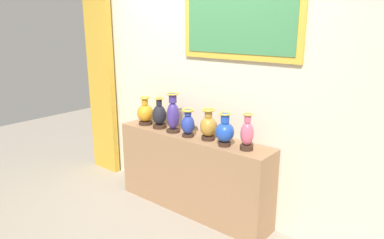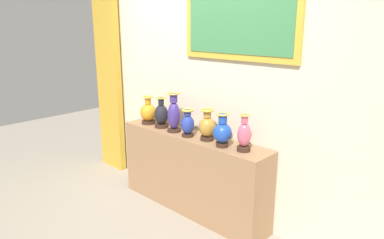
{
  "view_description": "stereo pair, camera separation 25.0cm",
  "coord_description": "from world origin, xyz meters",
  "px_view_note": "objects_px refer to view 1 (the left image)",
  "views": [
    {
      "loc": [
        2.25,
        -2.74,
        2.0
      ],
      "look_at": [
        0.0,
        0.0,
        1.03
      ],
      "focal_mm": 33.07,
      "sensor_mm": 36.0,
      "label": 1
    },
    {
      "loc": [
        2.44,
        -2.57,
        2.0
      ],
      "look_at": [
        0.0,
        0.0,
        1.03
      ],
      "focal_mm": 33.07,
      "sensor_mm": 36.0,
      "label": 2
    }
  ],
  "objects_px": {
    "vase_amber": "(145,113)",
    "vase_cobalt": "(188,124)",
    "vase_rose": "(247,134)",
    "vase_sapphire": "(225,131)",
    "vase_indigo": "(173,115)",
    "vase_ochre": "(208,126)",
    "vase_onyx": "(159,116)"
  },
  "relations": [
    {
      "from": "vase_amber",
      "to": "vase_cobalt",
      "type": "distance_m",
      "value": 0.68
    },
    {
      "from": "vase_rose",
      "to": "vase_sapphire",
      "type": "bearing_deg",
      "value": -169.56
    },
    {
      "from": "vase_indigo",
      "to": "vase_sapphire",
      "type": "xyz_separation_m",
      "value": [
        0.68,
        -0.02,
        -0.05
      ]
    },
    {
      "from": "vase_indigo",
      "to": "vase_cobalt",
      "type": "xyz_separation_m",
      "value": [
        0.23,
        -0.02,
        -0.05
      ]
    },
    {
      "from": "vase_cobalt",
      "to": "vase_rose",
      "type": "relative_size",
      "value": 0.84
    },
    {
      "from": "vase_amber",
      "to": "vase_ochre",
      "type": "relative_size",
      "value": 1.01
    },
    {
      "from": "vase_rose",
      "to": "vase_amber",
      "type": "bearing_deg",
      "value": -179.76
    },
    {
      "from": "vase_onyx",
      "to": "vase_cobalt",
      "type": "bearing_deg",
      "value": -4.78
    },
    {
      "from": "vase_onyx",
      "to": "vase_indigo",
      "type": "xyz_separation_m",
      "value": [
        0.22,
        -0.02,
        0.05
      ]
    },
    {
      "from": "vase_rose",
      "to": "vase_cobalt",
      "type": "bearing_deg",
      "value": -176.44
    },
    {
      "from": "vase_onyx",
      "to": "vase_sapphire",
      "type": "distance_m",
      "value": 0.91
    },
    {
      "from": "vase_onyx",
      "to": "vase_ochre",
      "type": "distance_m",
      "value": 0.68
    },
    {
      "from": "vase_cobalt",
      "to": "vase_ochre",
      "type": "distance_m",
      "value": 0.23
    },
    {
      "from": "vase_indigo",
      "to": "vase_onyx",
      "type": "bearing_deg",
      "value": 175.64
    },
    {
      "from": "vase_amber",
      "to": "vase_onyx",
      "type": "bearing_deg",
      "value": 0.23
    },
    {
      "from": "vase_amber",
      "to": "vase_indigo",
      "type": "height_order",
      "value": "vase_indigo"
    },
    {
      "from": "vase_onyx",
      "to": "vase_indigo",
      "type": "bearing_deg",
      "value": -4.36
    },
    {
      "from": "vase_ochre",
      "to": "vase_sapphire",
      "type": "xyz_separation_m",
      "value": [
        0.23,
        -0.05,
        0.0
      ]
    },
    {
      "from": "vase_amber",
      "to": "vase_ochre",
      "type": "distance_m",
      "value": 0.9
    },
    {
      "from": "vase_onyx",
      "to": "vase_sapphire",
      "type": "relative_size",
      "value": 1.06
    },
    {
      "from": "vase_ochre",
      "to": "vase_rose",
      "type": "height_order",
      "value": "vase_rose"
    },
    {
      "from": "vase_amber",
      "to": "vase_ochre",
      "type": "height_order",
      "value": "vase_amber"
    },
    {
      "from": "vase_indigo",
      "to": "vase_rose",
      "type": "distance_m",
      "value": 0.91
    },
    {
      "from": "vase_onyx",
      "to": "vase_rose",
      "type": "height_order",
      "value": "vase_rose"
    },
    {
      "from": "vase_amber",
      "to": "vase_cobalt",
      "type": "xyz_separation_m",
      "value": [
        0.68,
        -0.04,
        0.0
      ]
    },
    {
      "from": "vase_cobalt",
      "to": "vase_indigo",
      "type": "bearing_deg",
      "value": 174.81
    },
    {
      "from": "vase_cobalt",
      "to": "vase_ochre",
      "type": "bearing_deg",
      "value": 12.16
    },
    {
      "from": "vase_onyx",
      "to": "vase_cobalt",
      "type": "relative_size",
      "value": 1.18
    },
    {
      "from": "vase_indigo",
      "to": "vase_amber",
      "type": "bearing_deg",
      "value": 177.95
    },
    {
      "from": "vase_ochre",
      "to": "vase_sapphire",
      "type": "height_order",
      "value": "vase_sapphire"
    },
    {
      "from": "vase_onyx",
      "to": "vase_rose",
      "type": "distance_m",
      "value": 1.13
    },
    {
      "from": "vase_amber",
      "to": "vase_onyx",
      "type": "xyz_separation_m",
      "value": [
        0.23,
        0.0,
        0.01
      ]
    }
  ]
}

